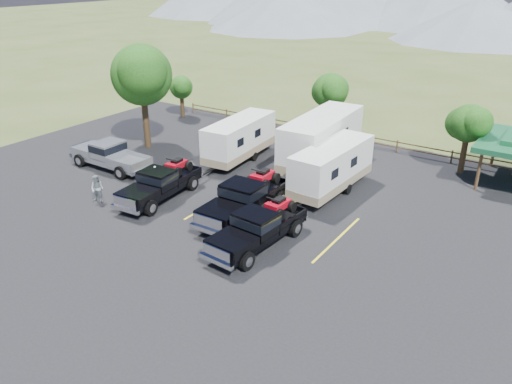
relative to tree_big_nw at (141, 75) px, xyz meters
The scene contains 17 objects.
ground 16.44m from the tree_big_nw, 35.73° to the right, with size 320.00×320.00×0.00m, color #3C4C20.
asphalt_lot 14.99m from the tree_big_nw, 25.65° to the right, with size 44.00×34.00×0.04m, color black.
stall_lines 14.61m from the tree_big_nw, 21.83° to the right, with size 12.12×5.50×0.01m.
tree_big_nw is the anchor object (origin of this frame).
tree_ne_a 23.05m from the tree_big_nw, 20.37° to the left, with size 3.11×2.92×4.76m.
tree_north 14.61m from the tree_big_nw, 43.53° to the left, with size 3.46×3.24×5.25m.
tree_nw_small 9.15m from the tree_big_nw, 113.52° to the left, with size 2.59×2.43×3.85m.
rail_fence 18.06m from the tree_big_nw, 33.08° to the left, with size 36.12×0.12×1.00m.
rig_left 10.85m from the tree_big_nw, 40.23° to the right, with size 2.60×6.36×2.07m.
rig_center 14.87m from the tree_big_nw, 22.64° to the right, with size 2.54×6.88×2.28m.
rig_right 17.90m from the tree_big_nw, 26.56° to the right, with size 2.56×6.37×2.08m.
trailer_left 8.76m from the tree_big_nw, 12.52° to the left, with size 2.73×8.54×2.96m.
trailer_center 14.09m from the tree_big_nw, 15.44° to the left, with size 3.11×10.48×3.64m.
trailer_right 16.08m from the tree_big_nw, ahead, with size 2.57×8.62×2.99m.
pickup_silver 6.72m from the tree_big_nw, 74.99° to the right, with size 6.38×2.26×1.91m.
person_a 10.39m from the tree_big_nw, 41.67° to the right, with size 0.69×0.45×1.89m, color #B9B9B9.
person_b 11.13m from the tree_big_nw, 61.57° to the right, with size 0.82×0.64×1.68m, color gray.
Camera 1 is at (14.98, -16.92, 12.82)m, focal length 35.00 mm.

